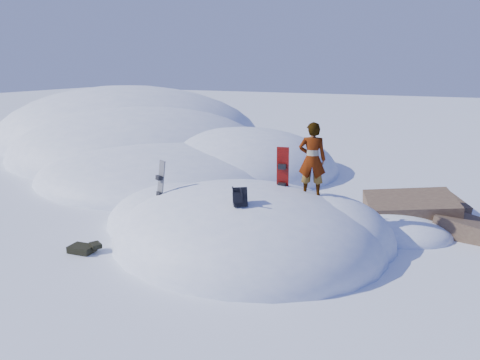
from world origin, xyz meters
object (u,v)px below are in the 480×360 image
at_px(snowboard_red, 282,178).
at_px(backpack, 240,197).
at_px(person, 312,159).
at_px(snowboard_dark, 160,188).

bearing_deg(snowboard_red, backpack, -109.03).
distance_m(snowboard_red, person, 0.92).
relative_size(snowboard_dark, person, 0.79).
height_order(snowboard_dark, person, person).
relative_size(backpack, person, 0.28).
distance_m(snowboard_red, backpack, 1.91).
height_order(snowboard_dark, backpack, snowboard_dark).
distance_m(snowboard_dark, backpack, 2.77).
height_order(snowboard_red, backpack, snowboard_red).
relative_size(snowboard_red, snowboard_dark, 1.14).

